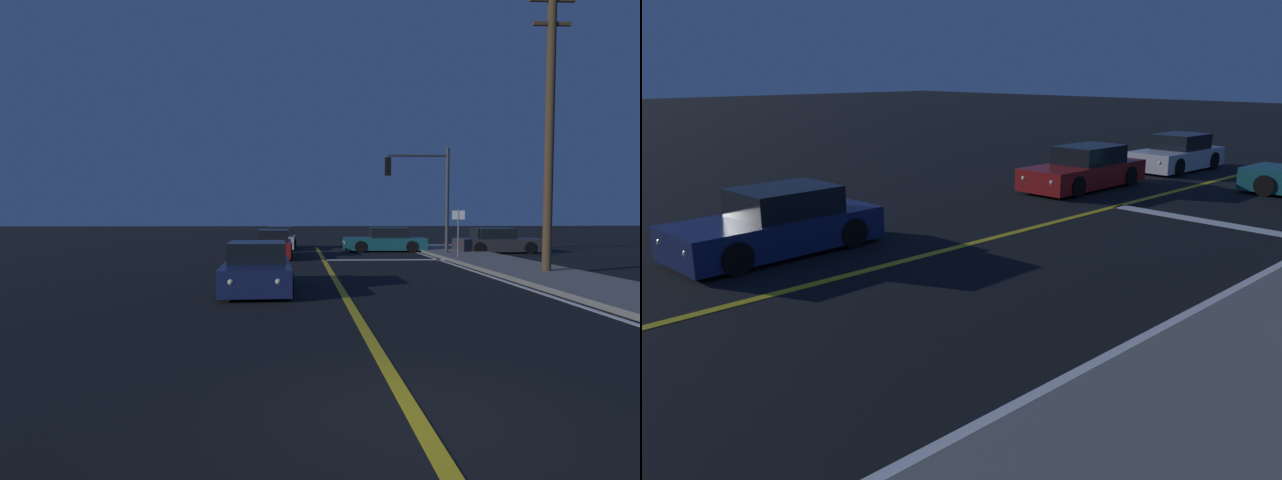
{
  "view_description": "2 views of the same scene",
  "coord_description": "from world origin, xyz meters",
  "views": [
    {
      "loc": [
        -1.26,
        -5.31,
        2.16
      ],
      "look_at": [
        -0.35,
        14.58,
        1.12
      ],
      "focal_mm": 29.12,
      "sensor_mm": 36.0,
      "label": 1
    },
    {
      "loc": [
        9.61,
        2.99,
        3.69
      ],
      "look_at": [
        1.3,
        11.0,
        0.62
      ],
      "focal_mm": 36.08,
      "sensor_mm": 36.0,
      "label": 2
    }
  ],
  "objects": [
    {
      "name": "car_far_approaching_white",
      "position": [
        -2.23,
        25.74,
        0.58
      ],
      "size": [
        1.95,
        4.25,
        1.34
      ],
      "rotation": [
        0.0,
        0.0,
        3.12
      ],
      "color": "silver",
      "rests_on": "ground"
    },
    {
      "name": "car_following_oncoming_navy",
      "position": [
        -2.36,
        9.22,
        0.58
      ],
      "size": [
        2.06,
        4.39,
        1.34
      ],
      "rotation": [
        0.0,
        0.0,
        3.18
      ],
      "color": "navy",
      "rests_on": "ground"
    },
    {
      "name": "sidewalk_right",
      "position": [
        7.16,
        9.89,
        0.07
      ],
      "size": [
        3.2,
        35.6,
        0.15
      ],
      "primitive_type": "cube",
      "color": "slate",
      "rests_on": "ground"
    },
    {
      "name": "lane_line_edge_right",
      "position": [
        5.31,
        9.89,
        0.01
      ],
      "size": [
        0.16,
        33.62,
        0.01
      ],
      "primitive_type": "cube",
      "color": "white",
      "rests_on": "ground"
    },
    {
      "name": "car_parked_curb_red",
      "position": [
        -2.38,
        20.02,
        0.58
      ],
      "size": [
        1.85,
        4.73,
        1.34
      ],
      "rotation": [
        0.0,
        0.0,
        3.15
      ],
      "color": "maroon",
      "rests_on": "ground"
    },
    {
      "name": "stop_bar",
      "position": [
        2.78,
        18.28,
        0.01
      ],
      "size": [
        5.56,
        0.5,
        0.01
      ],
      "primitive_type": "cube",
      "color": "white",
      "rests_on": "ground"
    },
    {
      "name": "lane_line_center",
      "position": [
        0.0,
        9.89,
        0.01
      ],
      "size": [
        0.2,
        33.62,
        0.01
      ],
      "primitive_type": "cube",
      "color": "gold",
      "rests_on": "ground"
    }
  ]
}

